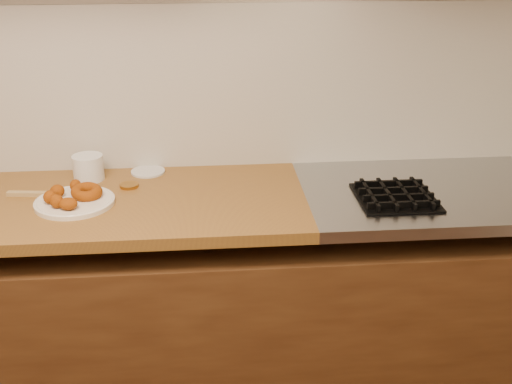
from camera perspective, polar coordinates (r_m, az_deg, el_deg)
wall_back at (r=2.36m, az=-8.99°, el=12.64°), size 4.00×0.02×2.70m
base_cabinet at (r=2.45m, az=-8.00°, el=-11.55°), size 3.60×0.60×0.77m
stovetop at (r=2.41m, az=19.68°, el=0.07°), size 1.30×0.62×0.04m
backsplash at (r=2.38m, az=-8.78°, el=9.04°), size 3.60×0.02×0.60m
burner_grates at (r=2.32m, az=19.99°, el=-0.01°), size 0.91×0.26×0.03m
donut_plate at (r=2.20m, az=-15.82°, el=-0.87°), size 0.26×0.26×0.01m
ring_donut at (r=2.20m, az=-14.84°, el=0.02°), size 0.15×0.15×0.05m
fried_dough_chunks at (r=2.18m, az=-16.89°, el=-0.36°), size 0.13×0.20×0.04m
plastic_tub at (r=2.38m, az=-14.69°, el=2.11°), size 0.12×0.12×0.09m
tub_lid at (r=2.42m, az=-9.58°, el=1.80°), size 0.13×0.13×0.01m
brass_jar_lid at (r=2.30m, az=-11.21°, el=0.58°), size 0.07×0.07×0.01m
wooden_utensil at (r=2.31m, az=-19.17°, el=-0.16°), size 0.18×0.04×0.01m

